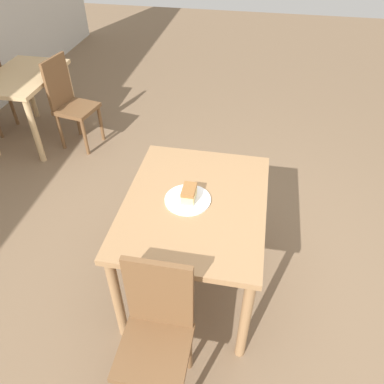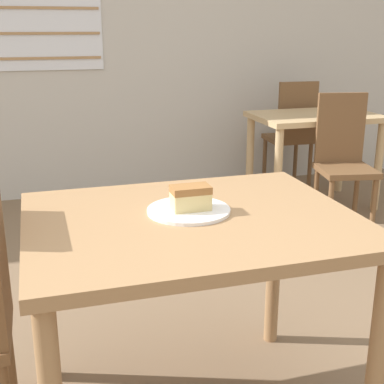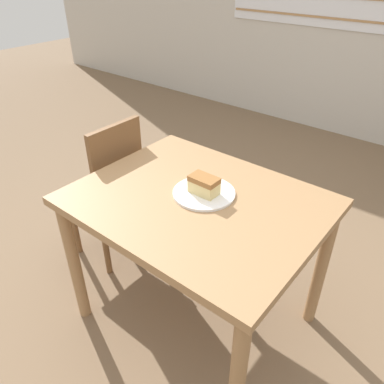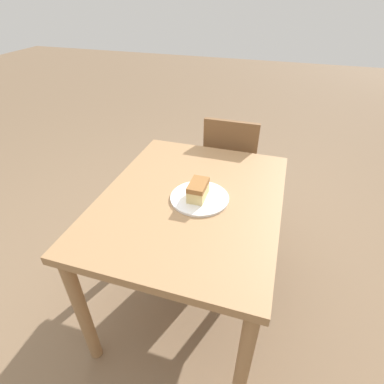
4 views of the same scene
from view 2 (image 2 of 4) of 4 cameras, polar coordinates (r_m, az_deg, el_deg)
The scene contains 7 objects.
wall_back at distance 4.47m, azimuth -11.80°, elevation 17.50°, with size 10.00×0.09×2.80m.
dining_table_near at distance 1.78m, azimuth -0.00°, elevation -5.88°, with size 1.07×0.85×0.77m.
dining_table_far at distance 4.24m, azimuth 12.92°, elevation 6.40°, with size 0.94×0.62×0.72m.
chair_far_corner at distance 3.84m, azimuth 15.85°, elevation 3.48°, with size 0.42×0.42×0.93m.
chair_far_opposite at distance 4.70m, azimuth 10.58°, elevation 6.30°, with size 0.38×0.38×0.93m.
plate at distance 1.77m, azimuth -0.36°, elevation -1.97°, with size 0.28×0.28×0.01m.
cake_slice at distance 1.76m, azimuth -0.15°, elevation -0.59°, with size 0.13×0.08×0.08m.
Camera 2 is at (-0.43, -1.42, 1.36)m, focal length 50.00 mm.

